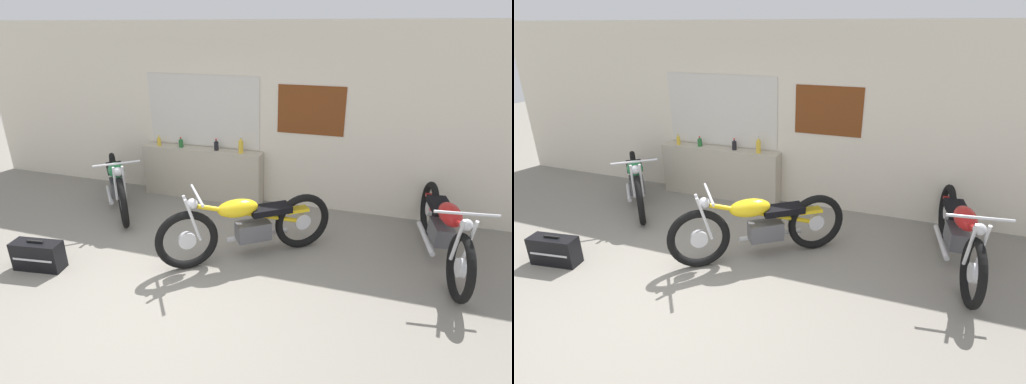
# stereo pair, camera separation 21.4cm
# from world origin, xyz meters

# --- Properties ---
(ground_plane) EXTENTS (24.00, 24.00, 0.00)m
(ground_plane) POSITION_xyz_m (0.00, 0.00, 0.00)
(ground_plane) COLOR gray
(wall_back) EXTENTS (10.00, 0.07, 2.80)m
(wall_back) POSITION_xyz_m (-0.01, 3.03, 1.40)
(wall_back) COLOR beige
(wall_back) RESTS_ON ground_plane
(sill_counter) EXTENTS (2.06, 0.28, 0.85)m
(sill_counter) POSITION_xyz_m (-0.67, 2.85, 0.43)
(sill_counter) COLOR #B7AD99
(sill_counter) RESTS_ON ground_plane
(bottle_leftmost) EXTENTS (0.06, 0.06, 0.18)m
(bottle_leftmost) POSITION_xyz_m (-1.42, 2.81, 0.93)
(bottle_leftmost) COLOR gold
(bottle_leftmost) RESTS_ON sill_counter
(bottle_left_center) EXTENTS (0.07, 0.07, 0.17)m
(bottle_left_center) POSITION_xyz_m (-1.03, 2.85, 0.93)
(bottle_left_center) COLOR #23662D
(bottle_left_center) RESTS_ON sill_counter
(bottle_center) EXTENTS (0.07, 0.07, 0.19)m
(bottle_center) POSITION_xyz_m (-0.40, 2.86, 0.94)
(bottle_center) COLOR black
(bottle_center) RESTS_ON sill_counter
(bottle_right_center) EXTENTS (0.08, 0.08, 0.27)m
(bottle_right_center) POSITION_xyz_m (0.03, 2.83, 0.97)
(bottle_right_center) COLOR gold
(bottle_right_center) RESTS_ON sill_counter
(motorcycle_green) EXTENTS (1.39, 1.60, 0.93)m
(motorcycle_green) POSITION_xyz_m (-1.74, 2.01, 0.44)
(motorcycle_green) COLOR black
(motorcycle_green) RESTS_ON ground_plane
(motorcycle_red) EXTENTS (0.64, 2.24, 0.95)m
(motorcycle_red) POSITION_xyz_m (2.97, 1.90, 0.45)
(motorcycle_red) COLOR black
(motorcycle_red) RESTS_ON ground_plane
(motorcycle_yellow) EXTENTS (1.86, 1.43, 0.95)m
(motorcycle_yellow) POSITION_xyz_m (0.67, 1.26, 0.45)
(motorcycle_yellow) COLOR black
(motorcycle_yellow) RESTS_ON ground_plane
(hard_case_black) EXTENTS (0.61, 0.30, 0.38)m
(hard_case_black) POSITION_xyz_m (-1.63, 0.25, 0.18)
(hard_case_black) COLOR black
(hard_case_black) RESTS_ON ground_plane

